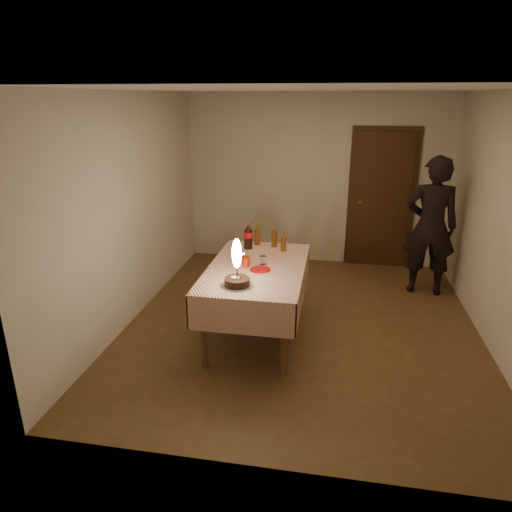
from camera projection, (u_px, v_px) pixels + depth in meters
name	position (u px, v px, depth m)	size (l,w,h in m)	color
ground	(301.00, 324.00, 5.37)	(4.00, 4.50, 0.01)	brown
room_shell	(310.00, 183.00, 4.88)	(4.04, 4.54, 2.62)	beige
dining_table	(257.00, 276.00, 4.91)	(1.02, 1.72, 0.82)	brown
birthday_cake	(237.00, 273.00, 4.33)	(0.31, 0.31, 0.47)	white
red_plate	(260.00, 269.00, 4.77)	(0.22, 0.22, 0.01)	#B30D0C
red_cup	(246.00, 262.00, 4.86)	(0.08, 0.08, 0.10)	#AF240C
clear_cup	(263.00, 260.00, 4.93)	(0.07, 0.07, 0.09)	white
napkin_stack	(240.00, 258.00, 5.08)	(0.15, 0.15, 0.02)	#B01514
cola_bottle	(248.00, 236.00, 5.40)	(0.10, 0.10, 0.32)	black
amber_bottle_left	(257.00, 235.00, 5.55)	(0.06, 0.06, 0.25)	#5A2F0F
amber_bottle_right	(284.00, 241.00, 5.32)	(0.06, 0.06, 0.25)	#5A2F0F
amber_bottle_mid	(274.00, 237.00, 5.47)	(0.06, 0.06, 0.25)	#5A2F0F
photographer	(430.00, 226.00, 5.95)	(0.70, 0.49, 1.85)	black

